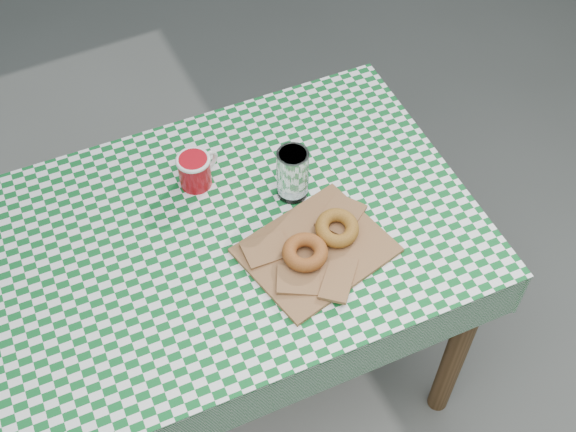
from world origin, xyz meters
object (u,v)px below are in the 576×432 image
at_px(coffee_mug, 195,171).
at_px(drinking_glass, 293,174).
at_px(paper_bag, 316,249).
at_px(table, 236,315).

xyz_separation_m(coffee_mug, drinking_glass, (0.20, -0.13, 0.03)).
xyz_separation_m(paper_bag, drinking_glass, (0.03, 0.18, 0.06)).
height_order(coffee_mug, drinking_glass, drinking_glass).
distance_m(table, coffee_mug, 0.46).
distance_m(paper_bag, drinking_glass, 0.19).
distance_m(paper_bag, coffee_mug, 0.36).
relative_size(coffee_mug, drinking_glass, 1.13).
bearing_deg(paper_bag, drinking_glass, 80.59).
xyz_separation_m(table, coffee_mug, (-0.01, 0.17, 0.42)).
height_order(table, coffee_mug, coffee_mug).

